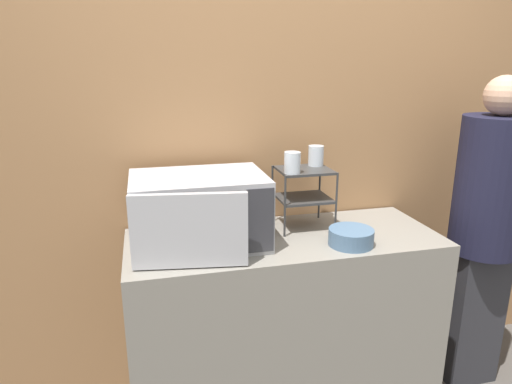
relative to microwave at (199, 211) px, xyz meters
name	(u,v)px	position (x,y,z in m)	size (l,w,h in m)	color
wall_back	(267,137)	(0.39, 0.32, 0.25)	(8.00, 0.06, 2.60)	#9E7047
counter	(283,322)	(0.39, -0.01, -0.60)	(1.44, 0.57, 0.89)	gray
microwave	(199,211)	(0.00, 0.00, 0.00)	(0.58, 0.49, 0.31)	#ADADB2
dish_rack	(304,186)	(0.52, 0.10, 0.05)	(0.26, 0.22, 0.29)	#333333
glass_front_left	(292,163)	(0.43, 0.04, 0.18)	(0.07, 0.07, 0.10)	silver
glass_back_right	(316,156)	(0.60, 0.16, 0.18)	(0.07, 0.07, 0.10)	silver
bowl	(351,237)	(0.64, -0.17, -0.12)	(0.20, 0.20, 0.07)	slate
person	(486,221)	(1.42, -0.08, -0.14)	(0.34, 0.34, 1.61)	#2D2D33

